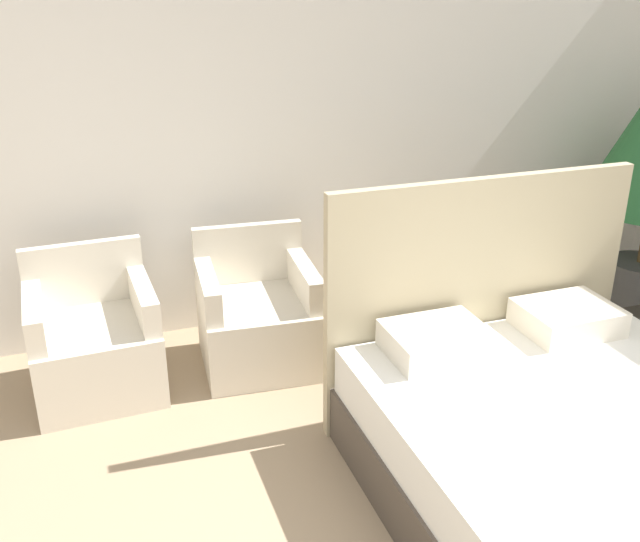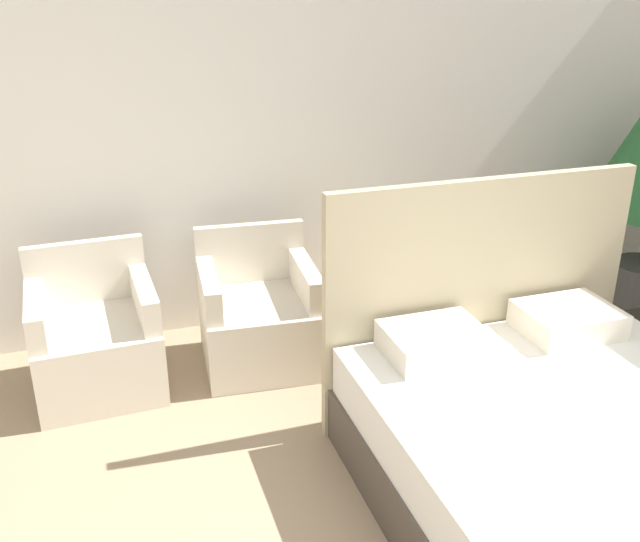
# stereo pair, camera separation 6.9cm
# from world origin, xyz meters

# --- Properties ---
(wall_back) EXTENTS (10.00, 0.06, 2.90)m
(wall_back) POSITION_xyz_m (0.00, 3.58, 1.45)
(wall_back) COLOR white
(wall_back) RESTS_ON ground_plane
(bed) EXTENTS (1.75, 2.04, 1.34)m
(bed) POSITION_xyz_m (0.49, 1.14, 0.31)
(bed) COLOR #4C4238
(bed) RESTS_ON ground_plane
(armchair_near_window_left) EXTENTS (0.73, 0.73, 0.82)m
(armchair_near_window_left) POSITION_xyz_m (-1.50, 2.95, 0.28)
(armchair_near_window_left) COLOR beige
(armchair_near_window_left) RESTS_ON ground_plane
(armchair_near_window_right) EXTENTS (0.75, 0.75, 0.82)m
(armchair_near_window_right) POSITION_xyz_m (-0.52, 2.95, 0.28)
(armchair_near_window_right) COLOR beige
(armchair_near_window_right) RESTS_ON ground_plane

